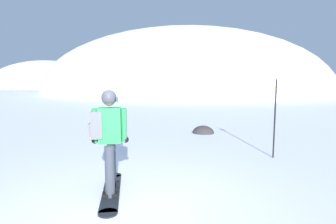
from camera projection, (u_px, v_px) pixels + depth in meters
name	position (u px, v px, depth m)	size (l,w,h in m)	color
ground_plane	(124.00, 210.00, 4.15)	(300.00, 300.00, 0.00)	white
ridge_peak_main	(183.00, 91.00, 37.81)	(36.22, 32.60, 16.14)	white
ridge_peak_far	(47.00, 87.00, 53.83)	(20.94, 18.84, 9.90)	white
snowboarder_main	(108.00, 138.00, 4.67)	(0.83, 1.74, 1.71)	black
piste_marker_near	(275.00, 113.00, 6.70)	(0.20, 0.20, 1.90)	black
rock_dark	(203.00, 133.00, 9.79)	(0.74, 0.63, 0.52)	#383333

